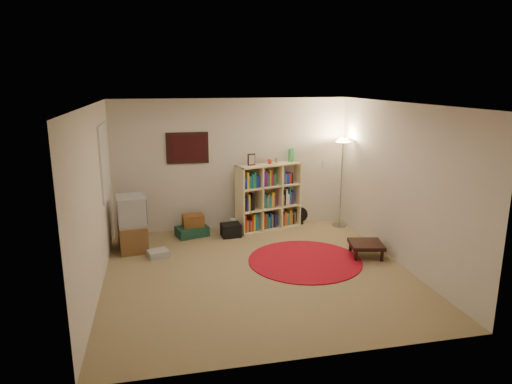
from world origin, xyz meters
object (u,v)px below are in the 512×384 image
suitcase (192,231)px  side_table (366,245)px  bookshelf (268,198)px  tv_stand (132,224)px  floor_fan (300,215)px  floor_lamp (343,154)px

suitcase → side_table: side_table is taller
bookshelf → tv_stand: bearing=177.0°
bookshelf → floor_fan: bearing=-6.5°
tv_stand → suitcase: 1.20m
suitcase → tv_stand: bearing=-172.3°
suitcase → side_table: 3.16m
floor_fan → tv_stand: tv_stand is taller
side_table → bookshelf: bearing=124.9°
floor_fan → tv_stand: bearing=-162.9°
floor_fan → side_table: bearing=-70.6°
tv_stand → side_table: tv_stand is taller
suitcase → side_table: size_ratio=1.05×
bookshelf → suitcase: (-1.48, -0.15, -0.53)m
tv_stand → floor_fan: bearing=5.5°
tv_stand → suitcase: (1.03, 0.48, -0.36)m
bookshelf → side_table: bookshelf is taller
floor_lamp → bookshelf: bearing=173.4°
suitcase → floor_lamp: bearing=-17.5°
bookshelf → floor_fan: size_ratio=4.38×
suitcase → bookshelf: bearing=-11.4°
floor_fan → side_table: floor_fan is taller
tv_stand → side_table: size_ratio=1.54×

